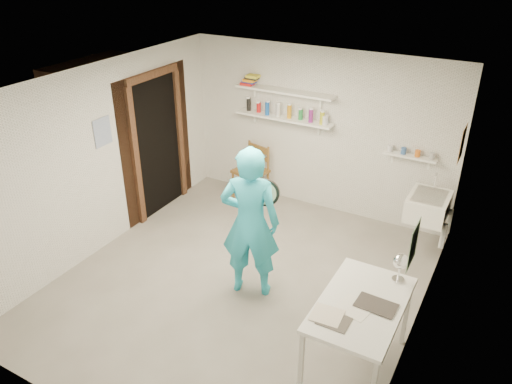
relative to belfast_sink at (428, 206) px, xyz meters
The scene contains 27 objects.
floor 2.54m from the belfast_sink, 135.83° to the right, with size 4.00×4.50×0.02m, color slate.
ceiling 2.98m from the belfast_sink, 135.83° to the right, with size 4.00×4.50×0.02m, color silver.
wall_back 1.90m from the belfast_sink, 162.26° to the left, with size 4.00×0.02×2.40m, color silver.
wall_front 4.36m from the belfast_sink, 113.84° to the right, with size 4.00×0.02×2.40m, color silver.
wall_left 4.16m from the belfast_sink, 155.67° to the right, with size 0.02×4.50×2.40m, color silver.
wall_right 1.79m from the belfast_sink, 81.30° to the right, with size 0.02×4.50×2.40m, color silver.
doorway_recess 3.81m from the belfast_sink, behind, with size 0.02×0.90×2.00m, color black.
corridor_box 4.51m from the belfast_sink, behind, with size 1.40×1.50×2.10m, color brown.
door_lintel 4.01m from the belfast_sink, behind, with size 0.06×1.05×0.10m, color brown.
door_jamb_near 3.91m from the belfast_sink, 162.82° to the right, with size 0.06×0.10×2.00m, color brown.
door_jamb_far 3.74m from the belfast_sink, behind, with size 0.06×0.10×2.00m, color brown.
shelf_lower 2.38m from the belfast_sink, 169.18° to the left, with size 1.50×0.22×0.03m, color white.
shelf_upper 2.52m from the belfast_sink, 169.18° to the left, with size 1.50×0.22×0.03m, color white.
ledge_shelf 0.75m from the belfast_sink, 130.40° to the left, with size 0.70×0.14×0.03m, color white.
poster_left 4.17m from the belfast_sink, 156.18° to the right, with size 0.01×0.28×0.36m, color #334C7F.
poster_right_a 0.89m from the belfast_sink, 22.79° to the left, with size 0.01×0.34×0.42m, color #995933.
poster_right_b 2.40m from the belfast_sink, 83.96° to the right, with size 0.01×0.30×0.38m, color #3F724C.
belfast_sink is the anchor object (origin of this frame).
man 2.36m from the belfast_sink, 132.28° to the right, with size 0.66×0.43×1.81m, color #29B3CD.
wall_clock 2.21m from the belfast_sink, 134.61° to the right, with size 0.33×0.33×0.04m, color beige.
wooden_chair 2.70m from the belfast_sink, behind, with size 0.45×0.43×0.97m, color brown.
work_table 2.33m from the belfast_sink, 92.73° to the right, with size 0.72×1.20×0.80m, color silver.
desk_lamp 1.85m from the belfast_sink, 87.23° to the right, with size 0.15×0.15×0.15m, color silver.
spray_cans 2.41m from the belfast_sink, 169.18° to the left, with size 1.29×0.06×0.17m.
book_stack 3.06m from the belfast_sink, behind, with size 0.26×0.14×0.14m.
ledge_pots 0.78m from the belfast_sink, 130.40° to the left, with size 0.48×0.07×0.09m.
papers 2.31m from the belfast_sink, 92.73° to the right, with size 0.30×0.22×0.02m.
Camera 1 is at (2.51, -4.13, 3.74)m, focal length 35.00 mm.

